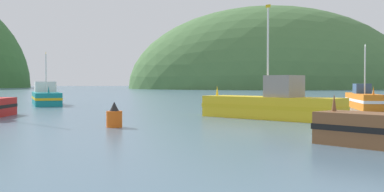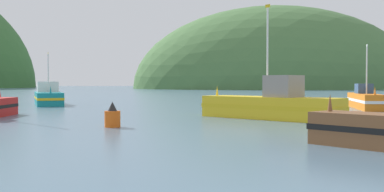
# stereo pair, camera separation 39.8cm
# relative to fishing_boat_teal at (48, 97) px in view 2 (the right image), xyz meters

# --- Properties ---
(hill_far_left) EXTENTS (113.10, 90.48, 64.34)m
(hill_far_left) POSITION_rel_fishing_boat_teal_xyz_m (71.91, 126.27, -0.84)
(hill_far_left) COLOR #47703D
(hill_far_left) RESTS_ON ground
(fishing_boat_teal) EXTENTS (4.10, 9.31, 5.56)m
(fishing_boat_teal) POSITION_rel_fishing_boat_teal_xyz_m (0.00, 0.00, 0.00)
(fishing_boat_teal) COLOR #147F84
(fishing_boat_teal) RESTS_ON ground
(fishing_boat_yellow) EXTENTS (7.81, 9.26, 7.48)m
(fishing_boat_yellow) POSITION_rel_fishing_boat_teal_xyz_m (16.77, -22.57, 0.07)
(fishing_boat_yellow) COLOR gold
(fishing_boat_yellow) RESTS_ON ground
(fishing_boat_orange) EXTENTS (4.99, 9.76, 5.77)m
(fishing_boat_orange) POSITION_rel_fishing_boat_teal_xyz_m (29.31, -12.47, -0.04)
(fishing_boat_orange) COLOR orange
(fishing_boat_orange) RESTS_ON ground
(channel_buoy) EXTENTS (0.84, 0.84, 1.37)m
(channel_buoy) POSITION_rel_fishing_boat_teal_xyz_m (6.54, -26.40, -0.29)
(channel_buoy) COLOR #E55914
(channel_buoy) RESTS_ON ground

